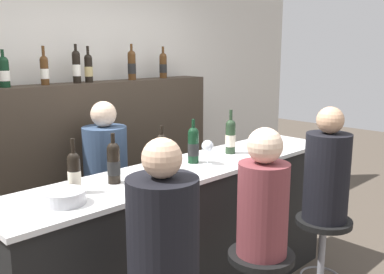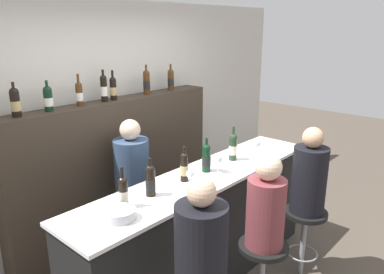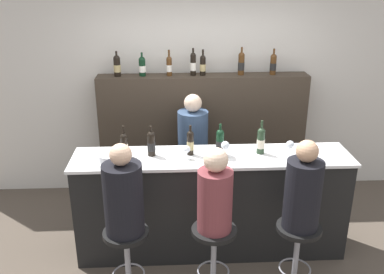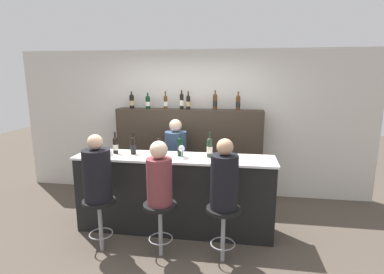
{
  "view_description": "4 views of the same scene",
  "coord_description": "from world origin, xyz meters",
  "px_view_note": "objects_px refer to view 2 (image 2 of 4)",
  "views": [
    {
      "loc": [
        -1.98,
        -1.77,
        1.85
      ],
      "look_at": [
        0.02,
        0.26,
        1.27
      ],
      "focal_mm": 40.0,
      "sensor_mm": 36.0,
      "label": 1
    },
    {
      "loc": [
        -2.34,
        -1.68,
        2.33
      ],
      "look_at": [
        -0.24,
        0.2,
        1.49
      ],
      "focal_mm": 35.0,
      "sensor_mm": 36.0,
      "label": 2
    },
    {
      "loc": [
        -0.39,
        -3.52,
        2.77
      ],
      "look_at": [
        -0.2,
        0.26,
        1.28
      ],
      "focal_mm": 40.0,
      "sensor_mm": 36.0,
      "label": 3
    },
    {
      "loc": [
        0.83,
        -3.58,
        2.15
      ],
      "look_at": [
        0.24,
        0.34,
        1.34
      ],
      "focal_mm": 28.0,
      "sensor_mm": 36.0,
      "label": 4
    }
  ],
  "objects_px": {
    "wine_bottle_backbar_1": "(48,98)",
    "wine_glass_1": "(218,159)",
    "guest_seated_middle": "(266,206)",
    "wine_bottle_counter_4": "(233,147)",
    "wine_bottle_backbar_0": "(15,102)",
    "bar_stool_middle": "(263,260)",
    "wine_bottle_backbar_5": "(147,82)",
    "wine_bottle_backbar_3": "(104,88)",
    "wine_glass_2": "(257,144)",
    "wine_glass_0": "(190,175)",
    "metal_bowl": "(120,214)",
    "wine_bottle_backbar_6": "(171,79)",
    "guest_seated_right": "(309,176)",
    "wine_bottle_backbar_2": "(79,93)",
    "guest_seated_left": "(201,247)",
    "wine_bottle_counter_3": "(206,158)",
    "wine_bottle_backbar_4": "(113,88)",
    "wine_bottle_counter_1": "(150,180)",
    "wine_bottle_counter_0": "(123,192)",
    "bar_stool_right": "(305,225)",
    "bartender": "(133,195)",
    "wine_bottle_counter_2": "(184,167)"
  },
  "relations": [
    {
      "from": "wine_bottle_backbar_1",
      "to": "wine_glass_1",
      "type": "relative_size",
      "value": 1.62
    },
    {
      "from": "guest_seated_middle",
      "to": "wine_bottle_counter_4",
      "type": "bearing_deg",
      "value": 53.16
    },
    {
      "from": "wine_bottle_backbar_0",
      "to": "bar_stool_middle",
      "type": "height_order",
      "value": "wine_bottle_backbar_0"
    },
    {
      "from": "wine_bottle_backbar_5",
      "to": "wine_glass_1",
      "type": "relative_size",
      "value": 1.92
    },
    {
      "from": "wine_bottle_backbar_3",
      "to": "wine_glass_2",
      "type": "bearing_deg",
      "value": -56.38
    },
    {
      "from": "wine_glass_0",
      "to": "metal_bowl",
      "type": "height_order",
      "value": "wine_glass_0"
    },
    {
      "from": "wine_bottle_backbar_6",
      "to": "guest_seated_right",
      "type": "distance_m",
      "value": 2.01
    },
    {
      "from": "wine_bottle_backbar_2",
      "to": "guest_seated_middle",
      "type": "relative_size",
      "value": 0.41
    },
    {
      "from": "wine_glass_0",
      "to": "guest_seated_left",
      "type": "bearing_deg",
      "value": -133.16
    },
    {
      "from": "wine_bottle_counter_3",
      "to": "wine_glass_2",
      "type": "bearing_deg",
      "value": -8.6
    },
    {
      "from": "wine_bottle_backbar_2",
      "to": "guest_seated_middle",
      "type": "height_order",
      "value": "wine_bottle_backbar_2"
    },
    {
      "from": "wine_bottle_backbar_0",
      "to": "wine_bottle_backbar_2",
      "type": "bearing_deg",
      "value": 0.0
    },
    {
      "from": "wine_bottle_backbar_4",
      "to": "metal_bowl",
      "type": "relative_size",
      "value": 1.42
    },
    {
      "from": "wine_bottle_backbar_6",
      "to": "metal_bowl",
      "type": "height_order",
      "value": "wine_bottle_backbar_6"
    },
    {
      "from": "wine_bottle_counter_1",
      "to": "wine_bottle_backbar_6",
      "type": "relative_size",
      "value": 0.98
    },
    {
      "from": "wine_bottle_backbar_3",
      "to": "wine_bottle_backbar_5",
      "type": "distance_m",
      "value": 0.58
    },
    {
      "from": "wine_bottle_backbar_0",
      "to": "wine_bottle_backbar_1",
      "type": "height_order",
      "value": "wine_bottle_backbar_0"
    },
    {
      "from": "wine_bottle_counter_0",
      "to": "bar_stool_right",
      "type": "relative_size",
      "value": 0.46
    },
    {
      "from": "bar_stool_middle",
      "to": "wine_bottle_backbar_1",
      "type": "bearing_deg",
      "value": 110.01
    },
    {
      "from": "bartender",
      "to": "wine_bottle_backbar_2",
      "type": "bearing_deg",
      "value": 121.66
    },
    {
      "from": "wine_bottle_counter_0",
      "to": "wine_bottle_backbar_6",
      "type": "height_order",
      "value": "wine_bottle_backbar_6"
    },
    {
      "from": "wine_bottle_backbar_3",
      "to": "guest_seated_middle",
      "type": "xyz_separation_m",
      "value": [
        0.08,
        -1.89,
        -0.72
      ]
    },
    {
      "from": "wine_bottle_counter_3",
      "to": "bar_stool_right",
      "type": "xyz_separation_m",
      "value": [
        0.63,
        -0.69,
        -0.67
      ]
    },
    {
      "from": "wine_bottle_counter_1",
      "to": "wine_bottle_backbar_2",
      "type": "height_order",
      "value": "wine_bottle_backbar_2"
    },
    {
      "from": "metal_bowl",
      "to": "bar_stool_right",
      "type": "height_order",
      "value": "metal_bowl"
    },
    {
      "from": "wine_bottle_backbar_1",
      "to": "wine_glass_1",
      "type": "height_order",
      "value": "wine_bottle_backbar_1"
    },
    {
      "from": "wine_bottle_counter_1",
      "to": "wine_glass_0",
      "type": "bearing_deg",
      "value": -16.42
    },
    {
      "from": "wine_bottle_backbar_6",
      "to": "wine_glass_1",
      "type": "bearing_deg",
      "value": -119.18
    },
    {
      "from": "wine_bottle_counter_1",
      "to": "wine_bottle_backbar_0",
      "type": "distance_m",
      "value": 1.37
    },
    {
      "from": "wine_glass_1",
      "to": "bar_stool_middle",
      "type": "relative_size",
      "value": 0.26
    },
    {
      "from": "wine_bottle_counter_0",
      "to": "wine_glass_0",
      "type": "bearing_deg",
      "value": -9.48
    },
    {
      "from": "wine_bottle_counter_0",
      "to": "wine_bottle_backbar_6",
      "type": "bearing_deg",
      "value": 35.29
    },
    {
      "from": "wine_bottle_counter_1",
      "to": "guest_seated_right",
      "type": "xyz_separation_m",
      "value": [
        1.3,
        -0.69,
        -0.18
      ]
    },
    {
      "from": "wine_bottle_counter_2",
      "to": "wine_bottle_counter_4",
      "type": "distance_m",
      "value": 0.69
    },
    {
      "from": "wine_bottle_counter_0",
      "to": "wine_bottle_backbar_5",
      "type": "bearing_deg",
      "value": 42.53
    },
    {
      "from": "wine_bottle_backbar_4",
      "to": "bar_stool_right",
      "type": "distance_m",
      "value": 2.34
    },
    {
      "from": "bar_stool_middle",
      "to": "bar_stool_right",
      "type": "bearing_deg",
      "value": 0.0
    },
    {
      "from": "wine_bottle_counter_4",
      "to": "wine_bottle_backbar_2",
      "type": "bearing_deg",
      "value": 126.48
    },
    {
      "from": "wine_bottle_counter_0",
      "to": "wine_bottle_counter_3",
      "type": "xyz_separation_m",
      "value": [
        0.93,
        0.0,
        0.01
      ]
    },
    {
      "from": "wine_bottle_backbar_0",
      "to": "wine_bottle_backbar_2",
      "type": "distance_m",
      "value": 0.61
    },
    {
      "from": "wine_bottle_counter_2",
      "to": "wine_bottle_backbar_2",
      "type": "distance_m",
      "value": 1.31
    },
    {
      "from": "wine_bottle_counter_3",
      "to": "wine_glass_0",
      "type": "height_order",
      "value": "wine_bottle_counter_3"
    },
    {
      "from": "wine_bottle_backbar_0",
      "to": "wine_bottle_backbar_5",
      "type": "xyz_separation_m",
      "value": [
        1.47,
        0.0,
        0.01
      ]
    },
    {
      "from": "bar_stool_middle",
      "to": "wine_bottle_counter_2",
      "type": "bearing_deg",
      "value": 104.17
    },
    {
      "from": "wine_bottle_counter_1",
      "to": "guest_seated_left",
      "type": "bearing_deg",
      "value": -107.06
    },
    {
      "from": "wine_bottle_counter_0",
      "to": "guest_seated_left",
      "type": "height_order",
      "value": "guest_seated_left"
    },
    {
      "from": "wine_bottle_backbar_0",
      "to": "wine_bottle_backbar_5",
      "type": "distance_m",
      "value": 1.47
    },
    {
      "from": "wine_bottle_counter_2",
      "to": "wine_glass_1",
      "type": "bearing_deg",
      "value": -17.02
    },
    {
      "from": "wine_bottle_counter_2",
      "to": "bar_stool_middle",
      "type": "height_order",
      "value": "wine_bottle_counter_2"
    },
    {
      "from": "wine_bottle_backbar_1",
      "to": "bar_stool_middle",
      "type": "xyz_separation_m",
      "value": [
        0.69,
        -1.89,
        -1.17
      ]
    }
  ]
}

